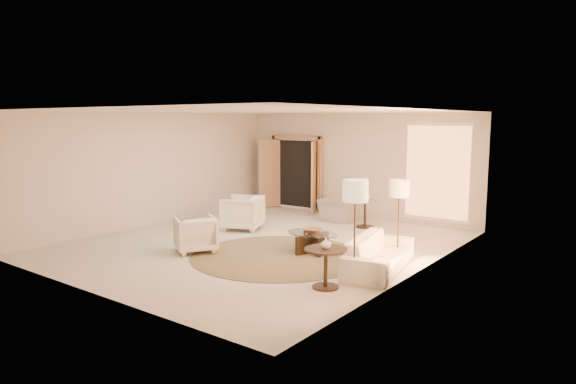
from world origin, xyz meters
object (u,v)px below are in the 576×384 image
Objects in this scene: sofa at (379,253)px; coffee_table at (312,240)px; floor_lamp_far at (355,196)px; side_vase at (365,196)px; armchair_left at (242,211)px; floor_lamp_near at (399,192)px; side_table at (365,211)px; bowl at (312,231)px; accent_chair at (338,206)px; end_table at (326,261)px; armchair_right at (195,232)px; end_vase at (326,243)px.

sofa reaches higher than coffee_table.
floor_lamp_far is 7.47× the size of side_vase.
armchair_left is 4.27m from floor_lamp_near.
sofa is at bearing -57.85° from side_table.
coffee_table is at bearing -175.31° from bowl.
side_vase is at bearing 163.77° from accent_chair.
side_table is at bearing 0.00° from side_vase.
coffee_table is 1.97m from floor_lamp_near.
side_vase is (2.24, 2.00, 0.33)m from armchair_left.
end_table is at bearing 34.95° from armchair_left.
side_vase reaches higher than accent_chair.
coffee_table is 2.30m from floor_lamp_far.
armchair_left is 0.53× the size of floor_lamp_far.
sofa is 1.45× the size of coffee_table.
end_table is (1.38, -1.67, 0.18)m from coffee_table.
end_table is 2.16m from bowl.
floor_lamp_near reaches higher than side_table.
end_table is (2.65, -4.76, 0.05)m from accent_chair.
armchair_right is at bearing 174.01° from end_table.
floor_lamp_far is (0.00, -1.65, 0.13)m from floor_lamp_near.
side_vase is (0.00, 0.00, 0.37)m from side_table.
end_vase reaches higher than armchair_right.
coffee_table is at bearing 129.59° from end_vase.
bowl is (0.00, 0.00, 0.19)m from coffee_table.
floor_lamp_far is at bearing 124.91° from accent_chair.
side_table is (0.93, -0.29, 0.02)m from accent_chair.
coffee_table is at bearing 144.06° from floor_lamp_far.
armchair_left is at bearing 61.11° from accent_chair.
floor_lamp_far is at bearing 41.77° from armchair_left.
accent_chair is 2.49× the size of bowl.
armchair_left is at bearing -138.28° from side_vase.
end_vase is (-0.22, -1.39, 0.42)m from sofa.
sofa is 2.59× the size of armchair_right.
end_table is at bearing -95.86° from floor_lamp_near.
floor_lamp_near is (1.60, 0.49, 1.04)m from coffee_table.
armchair_right is 2.20× the size of bowl.
coffee_table is 2.21m from end_vase.
bowl reaches higher than coffee_table.
sofa is 3.03× the size of side_table.
end_table reaches higher than coffee_table.
armchair_left is 0.59× the size of floor_lamp_near.
accent_chair reaches higher than sofa.
sofa is 1.43m from floor_lamp_far.
armchair_left is 2.70m from bowl.
armchair_left reaches higher than coffee_table.
coffee_table is 6.24× the size of side_vase.
sofa is 3.64m from side_table.
armchair_left is 2.63m from accent_chair.
accent_chair is 3.96× the size of side_vase.
floor_lamp_near is 0.91× the size of floor_lamp_far.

